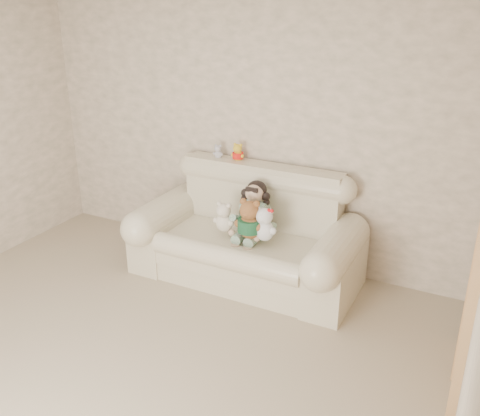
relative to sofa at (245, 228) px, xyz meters
The scene contains 10 objects.
floor 2.07m from the sofa, 96.78° to the right, with size 5.00×5.00×0.00m, color tan.
wall_back 0.96m from the sofa, 115.17° to the left, with size 4.50×4.50×0.00m, color beige.
wall_right 2.94m from the sofa, 44.75° to the right, with size 5.00×5.00×0.00m, color beige.
sofa is the anchor object (origin of this frame).
seated_child 0.20m from the sofa, 53.03° to the left, with size 0.32×0.39×0.54m, color #327549, non-canonical shape.
brown_teddy 0.27m from the sofa, 50.04° to the right, with size 0.28×0.21×0.43m, color brown, non-canonical shape.
white_cat 0.32m from the sofa, 25.05° to the right, with size 0.24×0.18×0.37m, color white, non-canonical shape.
cream_teddy 0.24m from the sofa, 143.95° to the right, with size 0.21×0.16×0.33m, color white, non-canonical shape.
yellow_mini_bear 0.76m from the sofa, 125.10° to the left, with size 0.14×0.10×0.21m, color yellow, non-canonical shape.
grey_mini_plush 0.84m from the sofa, 142.08° to the left, with size 0.11×0.08×0.17m, color silver, non-canonical shape.
Camera 1 is at (2.23, -1.99, 2.54)m, focal length 39.81 mm.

